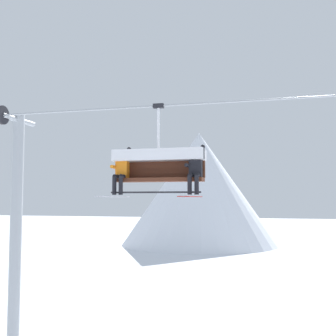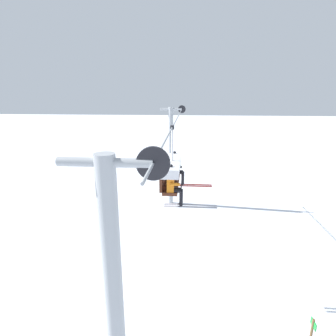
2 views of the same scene
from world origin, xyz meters
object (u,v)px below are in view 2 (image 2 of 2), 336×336
object	(u,v)px
lift_tower_near	(117,328)
skier_orange	(174,186)
skier_black	(177,169)
chairlift_chair	(170,169)
lift_tower_far	(171,155)

from	to	relation	value
lift_tower_near	skier_orange	world-z (taller)	lift_tower_near
lift_tower_near	skier_black	size ratio (longest dim) A/B	4.54
chairlift_chair	skier_orange	distance (m)	1.05
lift_tower_far	skier_orange	world-z (taller)	lift_tower_far
lift_tower_far	skier_orange	distance (m)	11.93
lift_tower_near	chairlift_chair	world-z (taller)	lift_tower_near
lift_tower_far	skier_orange	bearing A→B (deg)	-175.53
lift_tower_far	skier_black	distance (m)	9.98
lift_tower_far	skier_black	bearing A→B (deg)	-174.62
skier_orange	skier_black	bearing A→B (deg)	0.00
lift_tower_near	skier_black	xyz separation A→B (m)	(5.76, -0.92, 1.70)
lift_tower_near	skier_black	distance (m)	6.07
lift_tower_far	lift_tower_near	bearing A→B (deg)	180.00
lift_tower_near	chairlift_chair	distance (m)	5.20
lift_tower_near	chairlift_chair	bearing A→B (deg)	-8.45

